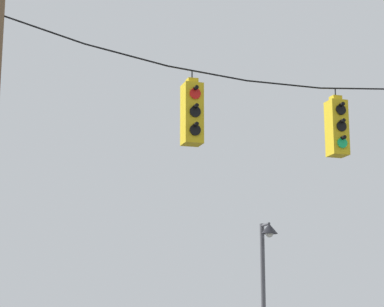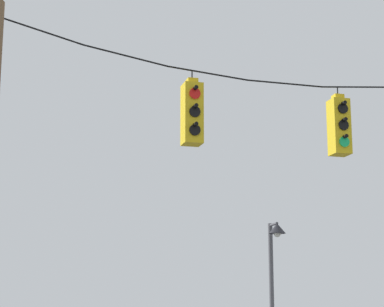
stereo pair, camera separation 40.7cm
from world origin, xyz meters
The scene contains 4 objects.
span_wire centered at (0.00, -0.48, 6.79)m, with size 10.61×0.03×0.77m.
traffic_light_over_intersection centered at (-1.82, -0.48, 5.82)m, with size 0.34×0.58×1.36m.
traffic_light_near_right_pole centered at (1.07, -0.48, 5.79)m, with size 0.34×0.58×1.32m.
street_lamp centered at (1.95, 5.07, 3.32)m, with size 0.43×0.75×4.65m.
Camera 1 is at (-5.74, -12.74, 2.28)m, focal length 70.00 mm.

